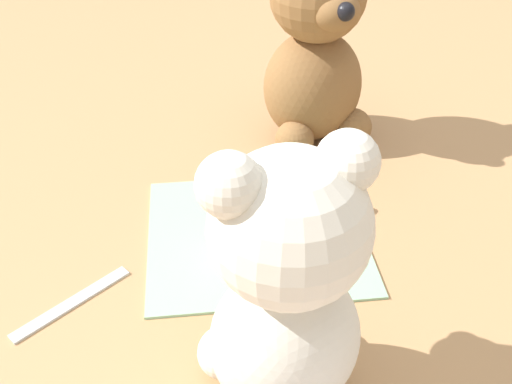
% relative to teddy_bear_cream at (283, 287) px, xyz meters
% --- Properties ---
extents(ground_plane, '(4.00, 4.00, 0.00)m').
position_rel_teddy_bear_cream_xyz_m(ground_plane, '(-0.00, -0.18, -0.11)').
color(ground_plane, tan).
extents(knitted_placemat, '(0.22, 0.20, 0.01)m').
position_rel_teddy_bear_cream_xyz_m(knitted_placemat, '(-0.00, -0.18, -0.11)').
color(knitted_placemat, '#8EBC99').
rests_on(knitted_placemat, ground_plane).
extents(teddy_bear_cream, '(0.13, 0.13, 0.23)m').
position_rel_teddy_bear_cream_xyz_m(teddy_bear_cream, '(0.00, 0.00, 0.00)').
color(teddy_bear_cream, silver).
rests_on(teddy_bear_cream, ground_plane).
extents(teddy_bear_tan, '(0.15, 0.14, 0.25)m').
position_rel_teddy_bear_cream_xyz_m(teddy_bear_tan, '(-0.09, -0.37, 0.01)').
color(teddy_bear_tan, olive).
rests_on(teddy_bear_tan, ground_plane).
extents(cupcake_near_cream_bear, '(0.05, 0.05, 0.07)m').
position_rel_teddy_bear_cream_xyz_m(cupcake_near_cream_bear, '(0.01, -0.15, -0.08)').
color(cupcake_near_cream_bear, '#B2ADA3').
rests_on(cupcake_near_cream_bear, knitted_placemat).
extents(saucer_plate, '(0.07, 0.07, 0.01)m').
position_rel_teddy_bear_cream_xyz_m(saucer_plate, '(-0.06, -0.22, -0.10)').
color(saucer_plate, white).
rests_on(saucer_plate, knitted_placemat).
extents(cupcake_near_tan_bear, '(0.05, 0.05, 0.07)m').
position_rel_teddy_bear_cream_xyz_m(cupcake_near_tan_bear, '(-0.06, -0.22, -0.08)').
color(cupcake_near_tan_bear, '#B2ADA3').
rests_on(cupcake_near_tan_bear, saucer_plate).
extents(teaspoon, '(0.10, 0.08, 0.01)m').
position_rel_teddy_bear_cream_xyz_m(teaspoon, '(0.17, -0.11, -0.11)').
color(teaspoon, silver).
rests_on(teaspoon, ground_plane).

